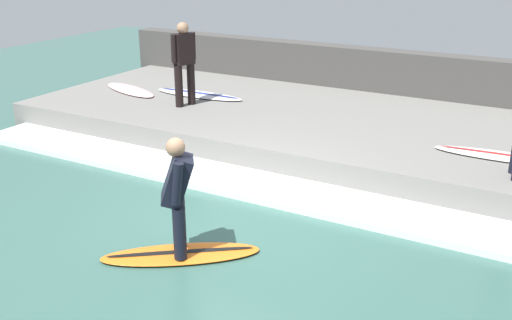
{
  "coord_description": "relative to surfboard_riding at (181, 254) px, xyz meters",
  "views": [
    {
      "loc": [
        -6.15,
        -3.79,
        3.6
      ],
      "look_at": [
        0.66,
        0.0,
        0.7
      ],
      "focal_mm": 42.0,
      "sensor_mm": 36.0,
      "label": 1
    }
  ],
  "objects": [
    {
      "name": "ground_plane",
      "position": [
        1.05,
        -0.09,
        -0.03
      ],
      "size": [
        28.0,
        28.0,
        0.0
      ],
      "primitive_type": "plane",
      "color": "#386056"
    },
    {
      "name": "concrete_ledge",
      "position": [
        4.93,
        -0.09,
        0.2
      ],
      "size": [
        4.4,
        12.41,
        0.47
      ],
      "primitive_type": "cube",
      "color": "slate",
      "rests_on": "ground_plane"
    },
    {
      "name": "back_wall",
      "position": [
        7.38,
        -0.09,
        0.65
      ],
      "size": [
        0.5,
        13.03,
        1.36
      ],
      "primitive_type": "cube",
      "color": "#474442",
      "rests_on": "ground_plane"
    },
    {
      "name": "wave_foam_crest",
      "position": [
        2.24,
        -0.09,
        0.02
      ],
      "size": [
        0.98,
        11.79,
        0.1
      ],
      "primitive_type": "cube",
      "color": "white",
      "rests_on": "ground_plane"
    },
    {
      "name": "surfboard_riding",
      "position": [
        0.0,
        0.0,
        0.0
      ],
      "size": [
        1.57,
        1.85,
        0.07
      ],
      "color": "orange",
      "rests_on": "ground_plane"
    },
    {
      "name": "surfer_riding",
      "position": [
        0.0,
        0.0,
        0.83
      ],
      "size": [
        0.54,
        0.54,
        1.44
      ],
      "color": "black",
      "rests_on": "surfboard_riding"
    },
    {
      "name": "surfer_waiting_near",
      "position": [
        4.31,
        2.97,
        1.35
      ],
      "size": [
        0.53,
        0.35,
        1.63
      ],
      "color": "black",
      "rests_on": "concrete_ledge"
    },
    {
      "name": "surfboard_waiting_near",
      "position": [
        5.07,
        3.17,
        0.47
      ],
      "size": [
        0.57,
        2.09,
        0.07
      ],
      "color": "silver",
      "rests_on": "concrete_ledge"
    },
    {
      "name": "surfboard_waiting_far",
      "position": [
        4.15,
        -3.04,
        0.47
      ],
      "size": [
        0.57,
        2.11,
        0.07
      ],
      "color": "white",
      "rests_on": "concrete_ledge"
    },
    {
      "name": "surfboard_spare",
      "position": [
        4.67,
        4.7,
        0.47
      ],
      "size": [
        1.07,
        1.8,
        0.06
      ],
      "color": "beige",
      "rests_on": "concrete_ledge"
    }
  ]
}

